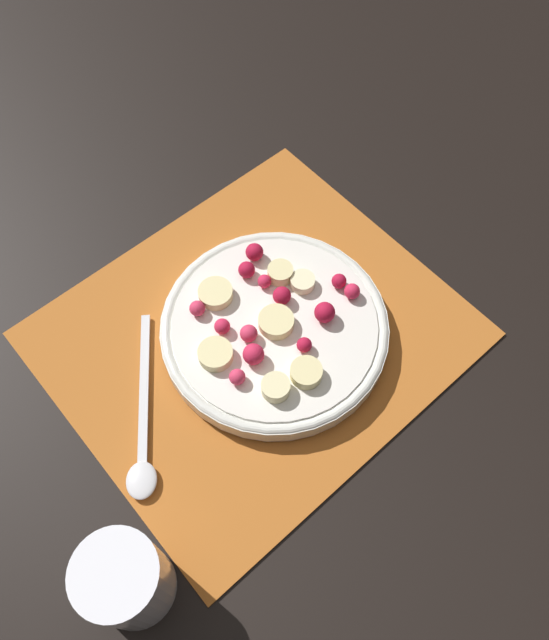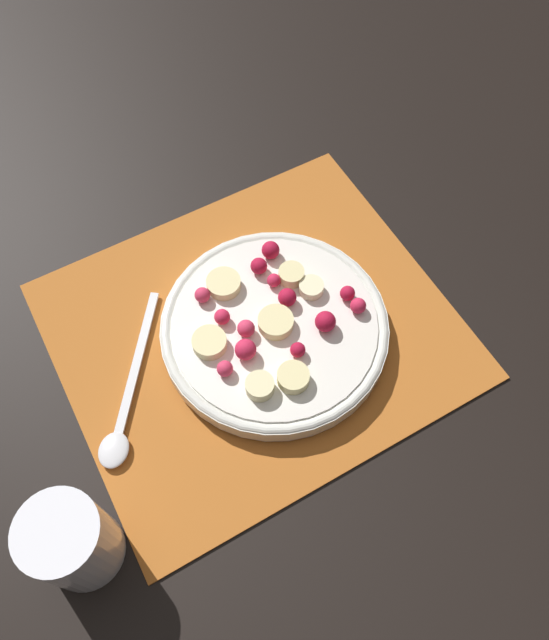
{
  "view_description": "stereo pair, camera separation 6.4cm",
  "coord_description": "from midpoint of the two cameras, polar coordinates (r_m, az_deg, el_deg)",
  "views": [
    {
      "loc": [
        -0.19,
        -0.25,
        0.6
      ],
      "look_at": [
        0.02,
        -0.02,
        0.04
      ],
      "focal_mm": 35.0,
      "sensor_mm": 36.0,
      "label": 1
    },
    {
      "loc": [
        -0.14,
        -0.28,
        0.6
      ],
      "look_at": [
        0.02,
        -0.02,
        0.04
      ],
      "focal_mm": 35.0,
      "sensor_mm": 36.0,
      "label": 2
    }
  ],
  "objects": [
    {
      "name": "placemat",
      "position": [
        0.67,
        -4.6,
        -1.48
      ],
      "size": [
        0.41,
        0.36,
        0.01
      ],
      "color": "#B26023",
      "rests_on": "ground_plane"
    },
    {
      "name": "drinking_glass",
      "position": [
        0.57,
        -16.8,
        -22.19
      ],
      "size": [
        0.07,
        0.07,
        0.1
      ],
      "color": "white",
      "rests_on": "ground_plane"
    },
    {
      "name": "fruit_bowl",
      "position": [
        0.65,
        -2.84,
        -0.9
      ],
      "size": [
        0.24,
        0.24,
        0.04
      ],
      "color": "silver",
      "rests_on": "placemat"
    },
    {
      "name": "ground_plane",
      "position": [
        0.67,
        -4.58,
        -1.6
      ],
      "size": [
        3.0,
        3.0,
        0.0
      ],
      "primitive_type": "plane",
      "color": "black"
    },
    {
      "name": "spoon",
      "position": [
        0.64,
        -14.84,
        -10.83
      ],
      "size": [
        0.13,
        0.17,
        0.01
      ],
      "rotation": [
        0.0,
        0.0,
        4.07
      ],
      "color": "silver",
      "rests_on": "placemat"
    }
  ]
}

